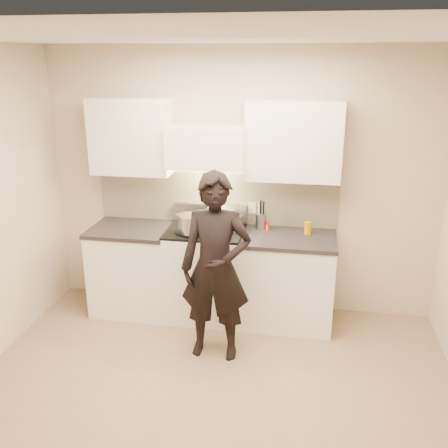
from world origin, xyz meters
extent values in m
plane|color=#8B6E4F|center=(0.00, 0.00, 0.00)|extent=(4.00, 4.00, 0.00)
cube|color=#C4B093|center=(0.00, 1.75, 1.35)|extent=(4.00, 0.04, 2.70)
cube|color=#C4B093|center=(0.00, -1.75, 1.35)|extent=(4.00, 0.04, 2.70)
cube|color=silver|center=(0.00, 0.00, 2.69)|extent=(4.00, 3.50, 0.02)
cube|color=beige|center=(-0.25, 1.74, 1.19)|extent=(2.50, 0.02, 0.53)
cube|color=#9B9B9F|center=(-0.30, 1.70, 1.03)|extent=(0.76, 0.08, 0.20)
cube|color=white|center=(-0.30, 1.55, 1.75)|extent=(0.76, 0.40, 0.40)
cylinder|color=#B0AFB5|center=(-0.30, 1.37, 1.57)|extent=(0.66, 0.02, 0.02)
cube|color=white|center=(0.53, 1.58, 1.83)|extent=(0.90, 0.33, 0.75)
cube|color=white|center=(-1.08, 1.58, 1.83)|extent=(0.80, 0.33, 0.75)
cube|color=beige|center=(0.13, 1.73, 1.10)|extent=(0.08, 0.01, 0.12)
cube|color=white|center=(-0.30, 1.43, 0.46)|extent=(0.76, 0.65, 0.92)
cube|color=black|center=(-0.30, 1.43, 0.93)|extent=(0.76, 0.65, 0.02)
cube|color=silver|center=(-0.14, 1.54, 0.95)|extent=(0.36, 0.34, 0.01)
cylinder|color=#B0AFB5|center=(-0.30, 1.13, 0.78)|extent=(0.62, 0.02, 0.02)
cylinder|color=black|center=(-0.48, 1.28, 0.95)|extent=(0.18, 0.18, 0.01)
cylinder|color=black|center=(-0.12, 1.28, 0.95)|extent=(0.18, 0.18, 0.01)
cylinder|color=black|center=(-0.48, 1.57, 0.95)|extent=(0.18, 0.18, 0.01)
cylinder|color=black|center=(-0.12, 1.57, 0.95)|extent=(0.18, 0.18, 0.01)
cube|color=white|center=(0.53, 1.43, 0.44)|extent=(0.90, 0.65, 0.88)
cube|color=black|center=(0.53, 1.43, 0.90)|extent=(0.92, 0.67, 0.04)
cube|color=white|center=(-1.08, 1.43, 0.44)|extent=(0.80, 0.65, 0.88)
cube|color=black|center=(-1.08, 1.43, 0.90)|extent=(0.82, 0.67, 0.04)
ellipsoid|color=#B0AFB5|center=(-0.12, 1.57, 1.06)|extent=(0.39, 0.39, 0.21)
torus|color=#B0AFB5|center=(-0.12, 1.57, 1.11)|extent=(0.40, 0.40, 0.02)
ellipsoid|color=beige|center=(-0.12, 1.57, 1.05)|extent=(0.22, 0.22, 0.10)
cylinder|color=white|center=(-0.18, 1.42, 1.18)|extent=(0.04, 0.28, 0.21)
cylinder|color=#B0AFB5|center=(-0.40, 1.28, 1.05)|extent=(0.34, 0.34, 0.18)
cube|color=#B0AFB5|center=(-0.55, 1.34, 1.11)|extent=(0.06, 0.04, 0.01)
cube|color=#B0AFB5|center=(-0.26, 1.22, 1.11)|extent=(0.06, 0.04, 0.01)
cylinder|color=#9B9B9F|center=(0.24, 1.61, 1.00)|extent=(0.11, 0.11, 0.16)
cylinder|color=black|center=(0.26, 1.60, 1.08)|extent=(0.01, 0.01, 0.28)
cylinder|color=white|center=(0.26, 1.62, 1.08)|extent=(0.01, 0.01, 0.28)
cylinder|color=#9B9B9F|center=(0.25, 1.63, 1.08)|extent=(0.01, 0.01, 0.28)
cylinder|color=black|center=(0.23, 1.63, 1.08)|extent=(0.01, 0.01, 0.28)
cylinder|color=#9B9B9F|center=(0.21, 1.62, 1.08)|extent=(0.01, 0.01, 0.28)
cylinder|color=white|center=(0.21, 1.60, 1.08)|extent=(0.01, 0.01, 0.28)
cylinder|color=black|center=(0.23, 1.58, 1.08)|extent=(0.01, 0.01, 0.28)
cylinder|color=#9B9B9F|center=(0.25, 1.58, 1.08)|extent=(0.01, 0.01, 0.28)
cylinder|color=#CD501D|center=(0.31, 1.57, 0.95)|extent=(0.04, 0.04, 0.06)
cylinder|color=red|center=(0.31, 1.57, 0.99)|extent=(0.04, 0.04, 0.02)
cylinder|color=#B38002|center=(0.71, 1.53, 0.98)|extent=(0.07, 0.07, 0.13)
imported|color=black|center=(-0.06, 0.73, 0.85)|extent=(0.62, 0.41, 1.69)
camera|label=1|loc=(0.69, -3.17, 2.59)|focal=40.00mm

